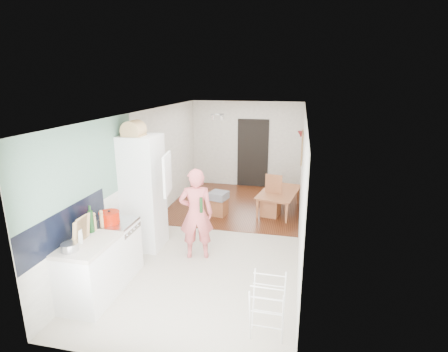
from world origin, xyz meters
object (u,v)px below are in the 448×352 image
at_px(person, 196,206).
at_px(stool, 219,207).
at_px(dining_table, 280,203).
at_px(dining_chair, 271,196).
at_px(drying_rack, 268,308).

distance_m(person, stool, 2.13).
xyz_separation_m(person, stool, (-0.04, 1.99, -0.76)).
distance_m(person, dining_table, 2.98).
xyz_separation_m(dining_table, stool, (-1.37, -0.56, -0.01)).
bearing_deg(stool, dining_chair, 11.70).
relative_size(person, stool, 4.63).
bearing_deg(stool, person, -88.81).
xyz_separation_m(dining_chair, stool, (-1.17, -0.24, -0.27)).
height_order(person, dining_table, person).
bearing_deg(drying_rack, stool, 112.57).
height_order(person, drying_rack, person).
relative_size(person, drying_rack, 2.45).
xyz_separation_m(person, dining_chair, (1.13, 2.23, -0.50)).
height_order(person, dining_chair, person).
xyz_separation_m(stool, drying_rack, (1.47, -3.76, 0.19)).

